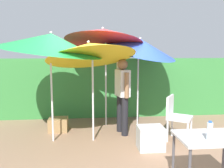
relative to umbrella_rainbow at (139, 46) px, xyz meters
The scene contains 12 objects.
ground_plane 2.23m from the umbrella_rainbow, 126.08° to the right, with size 24.00×24.00×0.00m, color #937056.
hedge_row 1.70m from the umbrella_rainbow, 122.57° to the left, with size 8.00×0.70×1.57m, color #38843D.
umbrella_rainbow is the anchor object (origin of this frame).
umbrella_orange 0.84m from the umbrella_rainbow, behind, with size 1.87×1.85×2.53m.
umbrella_yellow 2.05m from the umbrella_rainbow, 156.31° to the right, with size 2.03×2.00×2.27m.
umbrella_navy 1.44m from the umbrella_rainbow, 141.74° to the right, with size 1.76×1.72×2.22m.
person_vendor 1.18m from the umbrella_rainbow, 131.62° to the right, with size 0.30×0.56×1.88m.
chair_plastic 1.80m from the umbrella_rainbow, 61.53° to the right, with size 0.61×0.61×0.89m.
cooler_box 2.19m from the umbrella_rainbow, 92.61° to the right, with size 0.46×0.38×0.41m, color silver.
crate_cardboard 2.56m from the umbrella_rainbow, behind, with size 0.41×0.36×0.30m, color #9E7A4C.
folding_table 3.04m from the umbrella_rainbow, 83.22° to the right, with size 0.80×0.60×0.71m.
bottle_water 3.08m from the umbrella_rainbow, 85.07° to the right, with size 0.07×0.07×0.24m.
Camera 1 is at (-0.46, -4.52, 1.76)m, focal length 38.32 mm.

